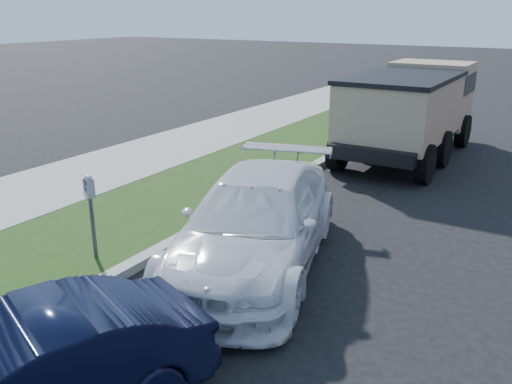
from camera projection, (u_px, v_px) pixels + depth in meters
The scene contains 6 objects.
ground at pixel (301, 288), 8.16m from camera, with size 120.00×120.00×0.00m, color black.
streetside at pixel (124, 189), 12.48m from camera, with size 6.12×50.00×0.15m.
parking_meter at pixel (90, 198), 8.56m from camera, with size 0.23×0.19×1.41m.
white_wagon at pixel (258, 221), 8.75m from camera, with size 2.09×5.14×1.49m, color silver.
navy_sedan at pixel (24, 377), 5.22m from camera, with size 1.30×3.72×1.23m, color black.
dump_truck at pixel (412, 107), 15.27m from camera, with size 2.55×6.35×2.48m.
Camera 1 is at (3.17, -6.58, 3.98)m, focal length 38.00 mm.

